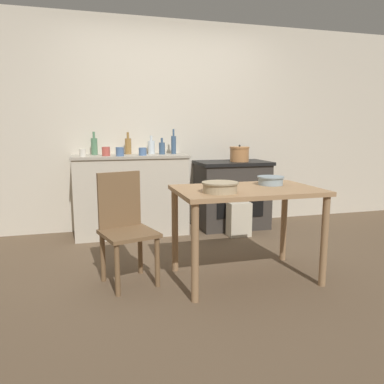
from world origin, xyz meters
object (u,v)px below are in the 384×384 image
at_px(bottle_left, 162,148).
at_px(cup_mid_right, 143,152).
at_px(chair, 125,225).
at_px(bottle_far_left, 128,146).
at_px(flour_sack, 239,219).
at_px(mixing_bowl_large, 271,180).
at_px(stove, 232,194).
at_px(bottle_center_left, 174,144).
at_px(work_table, 247,201).
at_px(stock_pot, 239,154).
at_px(mixing_bowl_small, 220,187).
at_px(cup_right, 106,151).
at_px(bottle_mid_left, 151,147).
at_px(bottle_center, 94,146).
at_px(cup_center_right, 83,153).
at_px(cup_far_right, 120,152).

relative_size(bottle_left, cup_mid_right, 2.19).
relative_size(chair, bottle_far_left, 3.42).
bearing_deg(flour_sack, cup_mid_right, 162.89).
bearing_deg(bottle_left, mixing_bowl_large, -67.26).
relative_size(stove, bottle_center_left, 2.99).
xyz_separation_m(stove, work_table, (-0.51, -1.60, 0.23)).
height_order(stock_pot, mixing_bowl_large, stock_pot).
distance_m(stock_pot, mixing_bowl_large, 1.46).
relative_size(mixing_bowl_small, cup_mid_right, 3.14).
distance_m(chair, bottle_left, 1.66).
height_order(stove, stock_pot, stock_pot).
xyz_separation_m(flour_sack, cup_right, (-1.47, 0.36, 0.79)).
xyz_separation_m(stove, mixing_bowl_large, (-0.24, -1.49, 0.38)).
relative_size(bottle_far_left, cup_mid_right, 2.94).
bearing_deg(bottle_mid_left, bottle_center, 179.73).
distance_m(bottle_left, bottle_center, 0.79).
xyz_separation_m(bottle_center_left, cup_mid_right, (-0.40, -0.17, -0.07)).
distance_m(mixing_bowl_large, mixing_bowl_small, 0.61).
relative_size(stock_pot, cup_center_right, 2.93).
bearing_deg(stock_pot, stove, 139.34).
distance_m(chair, stock_pot, 2.09).
bearing_deg(chair, bottle_far_left, 66.47).
xyz_separation_m(flour_sack, bottle_center_left, (-0.66, 0.50, 0.86)).
xyz_separation_m(bottle_left, cup_far_right, (-0.51, -0.19, -0.03)).
relative_size(bottle_far_left, bottle_center_left, 0.87).
relative_size(cup_mid_right, cup_far_right, 0.89).
xyz_separation_m(bottle_left, cup_right, (-0.66, -0.11, -0.02)).
distance_m(bottle_center_left, bottle_center, 0.93).
bearing_deg(bottle_center_left, stock_pot, -10.11).
xyz_separation_m(mixing_bowl_large, bottle_center, (-1.42, 1.65, 0.24)).
relative_size(stove, bottle_center, 3.35).
bearing_deg(bottle_far_left, bottle_mid_left, -3.14).
distance_m(chair, cup_mid_right, 1.44).
xyz_separation_m(stove, bottle_far_left, (-1.27, 0.18, 0.62)).
bearing_deg(stove, bottle_center, 174.36).
xyz_separation_m(flour_sack, cup_mid_right, (-1.06, 0.33, 0.78)).
xyz_separation_m(chair, cup_far_right, (0.08, 1.26, 0.52)).
xyz_separation_m(work_table, bottle_mid_left, (-0.48, 1.76, 0.37)).
bearing_deg(cup_far_right, cup_right, 150.10).
relative_size(bottle_center, cup_mid_right, 3.01).
distance_m(work_table, stock_pot, 1.67).
relative_size(bottle_left, bottle_center_left, 0.65).
relative_size(mixing_bowl_small, bottle_center, 1.04).
distance_m(bottle_left, cup_center_right, 0.92).
relative_size(stove, mixing_bowl_large, 3.92).
bearing_deg(mixing_bowl_large, cup_far_right, 130.68).
height_order(work_table, cup_far_right, cup_far_right).
relative_size(flour_sack, cup_right, 3.94).
xyz_separation_m(chair, bottle_left, (0.59, 1.45, 0.54)).
bearing_deg(bottle_mid_left, bottle_far_left, 176.86).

